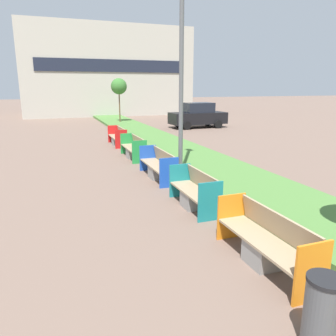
{
  "coord_description": "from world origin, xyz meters",
  "views": [
    {
      "loc": [
        -2.44,
        3.23,
        3.05
      ],
      "look_at": [
        0.9,
        12.42,
        0.6
      ],
      "focal_mm": 35.0,
      "sensor_mm": 36.0,
      "label": 1
    }
  ],
  "objects": [
    {
      "name": "planter_grass_strip",
      "position": [
        3.2,
        12.0,
        0.09
      ],
      "size": [
        2.8,
        120.0,
        0.18
      ],
      "color": "#4C7A38",
      "rests_on": "ground"
    },
    {
      "name": "building_backdrop",
      "position": [
        4.0,
        40.65,
        4.56
      ],
      "size": [
        17.48,
        7.45,
        9.12
      ],
      "color": "#B2AD9E",
      "rests_on": "ground"
    },
    {
      "name": "bench_orange_frame",
      "position": [
        0.94,
        7.53,
        0.37
      ],
      "size": [
        0.65,
        2.27,
        0.94
      ],
      "color": "gray",
      "rests_on": "ground"
    },
    {
      "name": "bench_teal_frame",
      "position": [
        0.94,
        10.5,
        0.36
      ],
      "size": [
        0.65,
        1.91,
        0.94
      ],
      "color": "gray",
      "rests_on": "ground"
    },
    {
      "name": "bench_blue_frame",
      "position": [
        0.94,
        13.47,
        0.37
      ],
      "size": [
        0.65,
        2.33,
        0.94
      ],
      "color": "gray",
      "rests_on": "ground"
    },
    {
      "name": "bench_green_frame",
      "position": [
        0.94,
        16.88,
        0.37
      ],
      "size": [
        0.65,
        2.24,
        0.94
      ],
      "color": "gray",
      "rests_on": "ground"
    },
    {
      "name": "bench_red_frame",
      "position": [
        0.94,
        20.31,
        0.37
      ],
      "size": [
        0.65,
        2.09,
        0.94
      ],
      "color": "gray",
      "rests_on": "ground"
    },
    {
      "name": "litter_bin",
      "position": [
        0.39,
        5.71,
        0.47
      ],
      "size": [
        0.45,
        0.45,
        0.93
      ],
      "color": "#4C4F51",
      "rests_on": "ground"
    },
    {
      "name": "street_lamp_post",
      "position": [
        1.55,
        13.0,
        4.73
      ],
      "size": [
        0.24,
        0.44,
        8.69
      ],
      "color": "#56595B",
      "rests_on": "ground"
    },
    {
      "name": "sapling_tree_far",
      "position": [
        3.15,
        30.32,
        3.02
      ],
      "size": [
        1.29,
        1.29,
        3.69
      ],
      "color": "brown",
      "rests_on": "ground"
    },
    {
      "name": "parked_car_distant",
      "position": [
        8.13,
        25.75,
        0.91
      ],
      "size": [
        4.25,
        2.0,
        1.86
      ],
      "rotation": [
        0.0,
        0.0,
        0.03
      ],
      "color": "black",
      "rests_on": "ground"
    }
  ]
}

